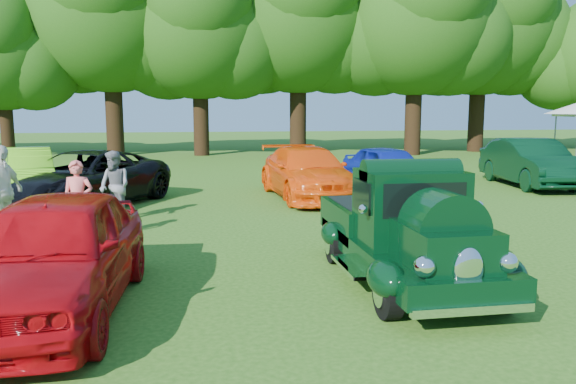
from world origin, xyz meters
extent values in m
plane|color=#265313|center=(0.00, 0.00, 0.00)|extent=(120.00, 120.00, 0.00)
cylinder|color=black|center=(0.91, -1.77, 0.34)|extent=(0.20, 0.68, 0.68)
cylinder|color=black|center=(2.44, -1.77, 0.34)|extent=(0.20, 0.68, 0.68)
cylinder|color=black|center=(0.91, 0.87, 0.34)|extent=(0.20, 0.68, 0.68)
cylinder|color=black|center=(2.44, 0.87, 0.34)|extent=(0.20, 0.68, 0.68)
cube|color=black|center=(1.67, -0.38, 0.48)|extent=(1.59, 4.16, 0.31)
cube|color=black|center=(1.67, -1.63, 0.85)|extent=(1.02, 1.34, 0.57)
cube|color=black|center=(1.67, -0.50, 1.16)|extent=(1.44, 1.06, 1.11)
cube|color=black|center=(1.67, -1.01, 1.36)|extent=(1.20, 0.06, 0.48)
cube|color=black|center=(1.67, 0.89, 0.74)|extent=(1.59, 1.89, 0.54)
cube|color=black|center=(1.67, 0.89, 1.00)|extent=(1.37, 1.66, 0.05)
ellipsoid|color=black|center=(0.88, -1.77, 0.52)|extent=(0.46, 0.79, 0.46)
ellipsoid|color=black|center=(2.47, -1.77, 0.52)|extent=(0.46, 0.79, 0.46)
ellipsoid|color=black|center=(0.85, 0.87, 0.51)|extent=(0.35, 0.67, 0.39)
ellipsoid|color=black|center=(2.50, 0.87, 0.51)|extent=(0.35, 0.67, 0.39)
ellipsoid|color=white|center=(1.67, -2.32, 0.74)|extent=(0.37, 0.11, 0.55)
sphere|color=white|center=(1.16, -2.26, 0.79)|extent=(0.26, 0.26, 0.26)
sphere|color=white|center=(2.19, -2.26, 0.79)|extent=(0.26, 0.26, 0.26)
cube|color=white|center=(1.67, -2.46, 0.31)|extent=(1.50, 0.10, 0.10)
cube|color=white|center=(1.67, 1.84, 0.37)|extent=(1.50, 0.10, 0.10)
imported|color=#AB070D|center=(-3.22, -0.82, 0.78)|extent=(2.11, 4.67, 1.55)
imported|color=#5DB818|center=(-6.05, 7.82, 0.78)|extent=(2.95, 5.03, 1.57)
imported|color=black|center=(-4.34, 7.38, 0.75)|extent=(4.80, 5.95, 1.50)
imported|color=#F64C08|center=(1.91, 8.00, 0.74)|extent=(2.45, 5.27, 1.49)
imported|color=#0D1E96|center=(4.84, 9.15, 0.72)|extent=(2.42, 4.46, 1.44)
imported|color=black|center=(9.92, 9.18, 0.81)|extent=(2.30, 5.08, 1.62)
imported|color=#E96160|center=(-3.67, 3.21, 0.81)|extent=(0.62, 0.44, 1.62)
imported|color=slate|center=(-3.25, 5.29, 0.82)|extent=(1.01, 1.01, 1.65)
imported|color=silver|center=(-5.26, 3.85, 0.95)|extent=(0.89, 1.20, 1.89)
cylinder|color=slate|center=(13.67, 13.30, 1.17)|extent=(0.06, 0.06, 2.33)
cylinder|color=black|center=(-11.43, 24.99, 1.75)|extent=(0.70, 0.70, 3.51)
sphere|color=#1A4A0F|center=(-11.43, 24.99, 5.75)|extent=(6.41, 6.41, 6.41)
cylinder|color=black|center=(-5.75, 25.32, 2.43)|extent=(0.97, 0.97, 4.85)
sphere|color=#1A4A0F|center=(-5.75, 25.32, 7.96)|extent=(8.88, 8.88, 8.88)
cylinder|color=black|center=(-0.88, 24.42, 2.18)|extent=(0.87, 0.87, 4.35)
sphere|color=#1A4A0F|center=(-0.88, 24.42, 7.14)|extent=(7.96, 7.96, 7.96)
cylinder|color=black|center=(4.82, 24.83, 2.43)|extent=(0.97, 0.97, 4.86)
sphere|color=#1A4A0F|center=(4.82, 24.83, 7.97)|extent=(8.88, 8.88, 8.88)
cylinder|color=black|center=(11.23, 22.85, 2.33)|extent=(0.93, 0.93, 4.66)
sphere|color=#1A4A0F|center=(11.23, 22.85, 7.64)|extent=(8.52, 8.52, 8.52)
cylinder|color=black|center=(16.16, 24.70, 2.39)|extent=(0.96, 0.96, 4.78)
sphere|color=#1A4A0F|center=(16.16, 24.70, 7.83)|extent=(8.73, 8.73, 8.73)
camera|label=1|loc=(-1.46, -8.17, 2.58)|focal=35.00mm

